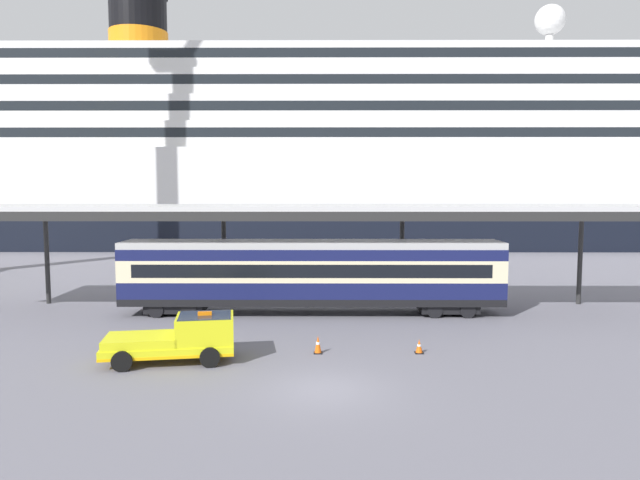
{
  "coord_description": "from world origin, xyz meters",
  "views": [
    {
      "loc": [
        -0.05,
        -19.47,
        7.02
      ],
      "look_at": [
        -0.2,
        8.62,
        4.5
      ],
      "focal_mm": 32.09,
      "sensor_mm": 36.0,
      "label": 1
    }
  ],
  "objects": [
    {
      "name": "ground_plane",
      "position": [
        0.0,
        0.0,
        0.0
      ],
      "size": [
        400.0,
        400.0,
        0.0
      ],
      "primitive_type": "plane",
      "color": "slate"
    },
    {
      "name": "traffic_cone_near",
      "position": [
        4.07,
        4.49,
        0.3
      ],
      "size": [
        0.36,
        0.36,
        0.6
      ],
      "color": "black",
      "rests_on": "ground"
    },
    {
      "name": "service_truck",
      "position": [
        -5.8,
        3.31,
        0.99
      ],
      "size": [
        5.46,
        2.89,
        2.02
      ],
      "color": "yellow",
      "rests_on": "ground"
    },
    {
      "name": "cruise_ship",
      "position": [
        -19.88,
        55.6,
        10.92
      ],
      "size": [
        173.98,
        24.16,
        32.1
      ],
      "color": "black",
      "rests_on": "ground"
    },
    {
      "name": "train_carriage",
      "position": [
        -0.67,
        12.3,
        2.3
      ],
      "size": [
        21.11,
        2.81,
        4.11
      ],
      "color": "black",
      "rests_on": "ground"
    },
    {
      "name": "traffic_cone_mid",
      "position": [
        -0.27,
        4.45,
        0.38
      ],
      "size": [
        0.36,
        0.36,
        0.78
      ],
      "color": "black",
      "rests_on": "ground"
    },
    {
      "name": "platform_canopy",
      "position": [
        -0.67,
        12.7,
        5.85
      ],
      "size": [
        43.34,
        5.32,
        6.09
      ],
      "color": "silver",
      "rests_on": "ground"
    }
  ]
}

